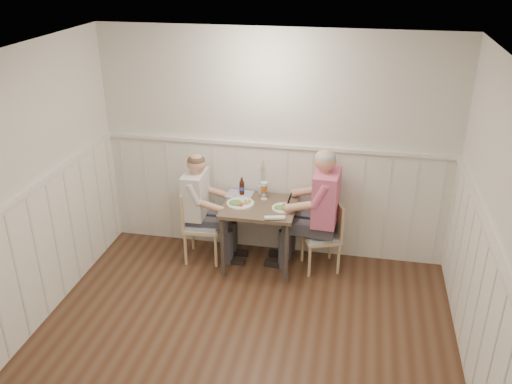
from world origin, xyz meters
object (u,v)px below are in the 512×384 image
dining_table (260,214)px  beer_bottle (242,187)px  diner_cream (200,215)px  man_in_pink (321,220)px  grass_vase (260,177)px  chair_right (326,233)px  chair_left (198,222)px

dining_table → beer_bottle: size_ratio=3.83×
beer_bottle → diner_cream: bearing=-156.4°
man_in_pink → grass_vase: bearing=160.6°
chair_right → man_in_pink: 0.18m
diner_cream → grass_vase: bearing=23.0°
grass_vase → beer_bottle: bearing=-158.5°
chair_left → man_in_pink: bearing=2.2°
chair_right → chair_left: size_ratio=0.94×
man_in_pink → diner_cream: bearing=-179.2°
dining_table → diner_cream: diner_cream is taller
chair_left → beer_bottle: (0.46, 0.23, 0.37)m
chair_left → dining_table: bearing=0.0°
grass_vase → diner_cream: bearing=-157.0°
chair_right → diner_cream: 1.44m
diner_cream → grass_vase: 0.81m
beer_bottle → grass_vase: 0.24m
dining_table → grass_vase: grass_vase is taller
man_in_pink → diner_cream: man_in_pink is taller
man_in_pink → grass_vase: size_ratio=3.31×
beer_bottle → dining_table: bearing=-42.7°
chair_left → beer_bottle: size_ratio=4.14×
man_in_pink → grass_vase: 0.84m
chair_right → grass_vase: (-0.79, 0.23, 0.50)m
beer_bottle → grass_vase: (0.20, 0.08, 0.10)m
dining_table → chair_left: bearing=-180.0°
dining_table → beer_bottle: beer_bottle is taller
beer_bottle → grass_vase: grass_vase is taller
man_in_pink → dining_table: bearing=-175.5°
dining_table → chair_right: chair_right is taller
grass_vase → man_in_pink: bearing=-19.4°
chair_right → beer_bottle: size_ratio=3.89×
diner_cream → chair_right: bearing=1.7°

